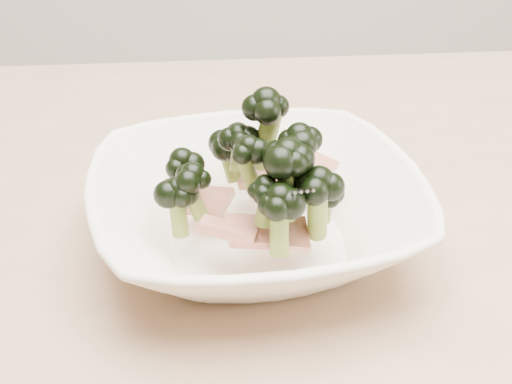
% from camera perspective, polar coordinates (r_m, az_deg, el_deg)
% --- Properties ---
extents(dining_table, '(1.20, 0.80, 0.75)m').
position_cam_1_polar(dining_table, '(0.70, 8.94, -8.05)').
color(dining_table, tan).
rests_on(dining_table, ground).
extents(broccoli_dish, '(0.29, 0.29, 0.13)m').
position_cam_1_polar(broccoli_dish, '(0.57, 0.00, -1.07)').
color(broccoli_dish, white).
rests_on(broccoli_dish, dining_table).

